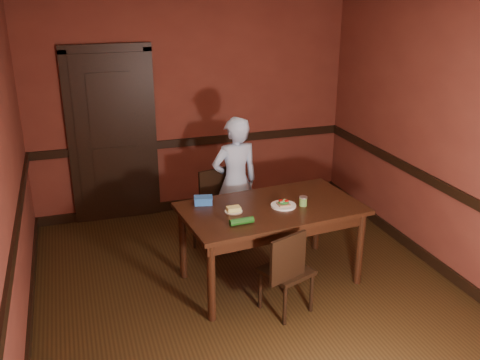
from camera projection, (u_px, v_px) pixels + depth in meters
floor at (251, 295)px, 5.11m from camera, size 4.00×4.50×0.01m
wall_back at (192, 107)px, 6.64m from camera, size 4.00×0.02×2.70m
wall_front at (404, 298)px, 2.63m from camera, size 4.00×0.02×2.70m
wall_left at (4, 187)px, 4.05m from camera, size 0.02×4.50×2.70m
wall_right at (445, 141)px, 5.22m from camera, size 0.02×4.50×2.70m
dado_back at (194, 142)px, 6.78m from camera, size 4.00×0.03×0.10m
dado_left at (15, 240)px, 4.21m from camera, size 0.03×4.50×0.10m
dado_right at (438, 184)px, 5.37m from camera, size 0.03×4.50×0.10m
baseboard_back at (196, 203)px, 7.08m from camera, size 4.00×0.03×0.12m
baseboard_left at (30, 329)px, 4.51m from camera, size 0.03×4.50×0.12m
baseboard_right at (428, 258)px, 5.67m from camera, size 0.03×4.50×0.12m
door at (113, 134)px, 6.41m from camera, size 1.05×0.07×2.20m
dining_table at (270, 244)px, 5.23m from camera, size 1.79×1.12×0.80m
chair_far at (216, 213)px, 5.80m from camera, size 0.51×0.51×0.89m
chair_near at (286, 269)px, 4.74m from camera, size 0.50×0.50×0.83m
person at (235, 182)px, 5.86m from camera, size 0.58×0.41×1.48m
sandwich_plate at (283, 205)px, 5.09m from camera, size 0.24×0.24×0.06m
sauce_jar at (303, 201)px, 5.10m from camera, size 0.08×0.08×0.09m
cheese_saucer at (234, 210)px, 4.97m from camera, size 0.17×0.17×0.05m
food_tub at (203, 200)px, 5.14m from camera, size 0.20×0.16×0.07m
wrapped_veg at (242, 221)px, 4.71m from camera, size 0.22×0.08×0.06m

